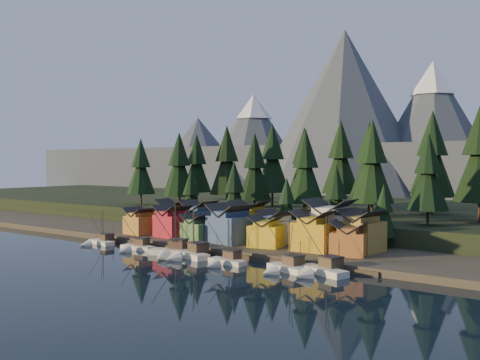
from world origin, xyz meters
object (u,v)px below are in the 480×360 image
Objects in this scene: boat_5 at (284,260)px; boat_2 at (171,246)px; house_front_0 at (140,220)px; boat_0 at (98,237)px; house_back_1 at (199,217)px; boat_1 at (135,242)px; house_front_1 at (172,220)px; boat_3 at (188,247)px; boat_4 at (224,255)px; boat_6 at (319,263)px; house_back_0 at (174,214)px.

boat_2 is at bearing -163.96° from boat_5.
boat_0 is at bearing -92.36° from house_front_0.
boat_0 is 1.12× the size of house_back_1.
house_front_0 is at bearing 127.57° from boat_1.
house_front_1 is 0.98× the size of house_back_1.
house_front_1 is (-13.72, 14.81, 3.51)m from boat_2.
house_back_1 reaches higher than boat_5.
boat_3 reaches higher than boat_1.
house_front_1 is (-18.71, 14.99, 3.32)m from boat_3.
boat_3 is 1.22× the size of boat_4.
boat_6 is (48.79, 1.14, 0.46)m from boat_1.
boat_1 is 17.60m from boat_3.
house_front_1 is (-43.07, 14.65, 3.58)m from boat_5.
boat_6 is 53.11m from house_back_1.
boat_0 is 0.88× the size of boat_5.
boat_0 is at bearing -164.91° from boat_5.
house_back_1 reaches higher than house_front_0.
house_back_0 is at bearing 177.89° from boat_6.
boat_3 reaches higher than house_front_0.
boat_6 is 1.40× the size of house_front_1.
boat_0 is 0.81× the size of boat_6.
boat_1 is 0.79× the size of boat_2.
house_back_0 reaches higher than boat_1.
boat_3 is 1.63× the size of house_front_0.
house_back_1 is at bearing 83.63° from boat_1.
boat_1 is 0.89× the size of boat_5.
house_front_0 is at bearing -172.00° from boat_6.
house_back_1 is at bearing 67.92° from boat_0.
house_back_0 is at bearing 106.95° from boat_1.
boat_0 reaches higher than house_front_0.
boat_6 is (6.85, 1.52, 0.10)m from boat_5.
boat_1 is 1.13× the size of house_back_1.
boat_6 is 62.16m from house_front_0.
boat_4 is 1.17× the size of house_front_1.
boat_2 reaches higher than house_front_1.
boat_0 is 0.80× the size of boat_3.
house_back_1 reaches higher than boat_1.
boat_4 is 33.67m from house_front_1.
boat_6 is 51.74m from house_front_1.
boat_5 is 1.27× the size of house_back_1.
house_back_0 is at bearing 170.56° from boat_5.
boat_3 is 1.02× the size of boat_6.
boat_4 is 0.91× the size of boat_5.
boat_5 is 0.93× the size of boat_6.
boat_0 is 19.31m from house_front_1.
boat_1 is 0.82× the size of boat_6.
house_back_0 reaches higher than boat_0.
boat_6 is at bearing -6.15° from house_front_0.
boat_4 is 45.96m from house_back_0.
house_back_1 is (10.19, -0.99, 0.01)m from house_back_0.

